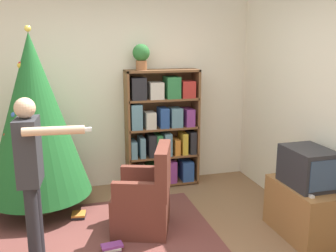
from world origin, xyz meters
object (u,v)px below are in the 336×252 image
Objects in this scene: standing_person at (31,169)px; armchair at (145,201)px; bookshelf at (162,130)px; christmas_tree at (35,116)px; television at (308,167)px; potted_plant at (141,55)px.

armchair is at bearing 111.85° from standing_person.
bookshelf is 1.66m from christmas_tree.
bookshelf reaches higher than television.
television is 2.60m from standing_person.
bookshelf is 2.02m from television.
standing_person is (-2.58, 0.23, 0.15)m from television.
christmas_tree reaches higher than potted_plant.
potted_plant is (1.31, 0.41, 0.65)m from christmas_tree.
armchair is (-1.53, 0.55, -0.41)m from television.
bookshelf is 1.36m from armchair.
christmas_tree is at bearing -106.50° from armchair.
christmas_tree is 2.30× the size of armchair.
television is 1.67m from armchair.
armchair is at bearing 160.29° from television.
bookshelf is at bearing 139.23° from standing_person.
television is 0.24× the size of christmas_tree.
bookshelf is 1.05× the size of standing_person.
standing_person is (0.02, -1.11, -0.24)m from christmas_tree.
armchair is (1.08, -0.79, -0.81)m from christmas_tree.
potted_plant is at bearing 144.76° from standing_person.
standing_person is at bearing -130.22° from potted_plant.
bookshelf reaches higher than standing_person.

